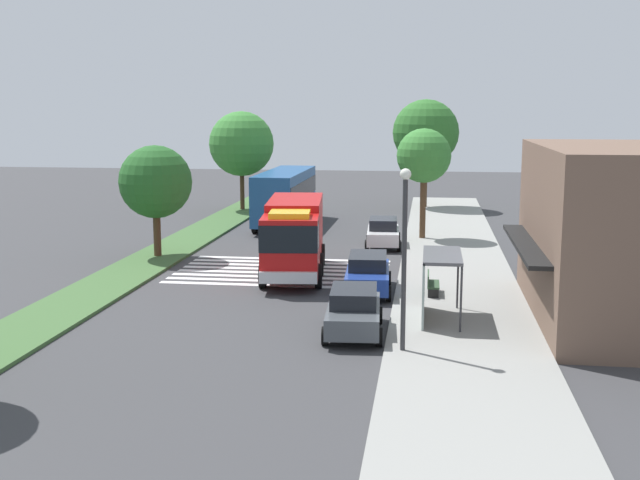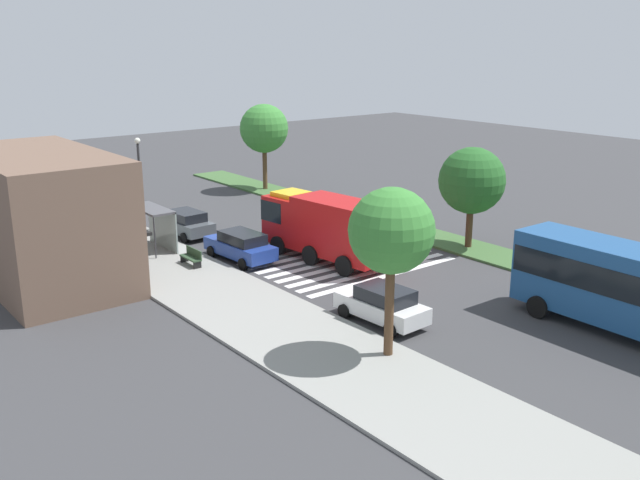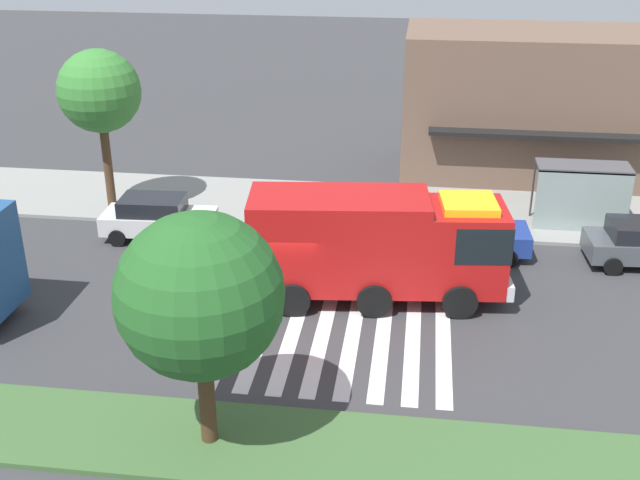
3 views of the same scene
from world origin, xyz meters
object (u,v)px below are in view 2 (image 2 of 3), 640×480
Objects in this scene: sidewalk_tree_west at (391,232)px; transit_bus at (636,287)px; parked_car_west at (382,304)px; street_lamp at (140,177)px; parked_car_east at (185,223)px; bench_near_shelter at (192,257)px; fire_truck at (323,225)px; bus_stop_shelter at (157,219)px; median_tree_west at (472,181)px; parked_car_mid at (241,246)px; median_tree_center at (264,129)px.

transit_bus is at bearing -117.26° from sidewalk_tree_west.
parked_car_west is 0.73× the size of street_lamp.
bench_near_shelter is (-5.90, 2.74, -0.25)m from parked_car_east.
parked_car_east is 21.08m from sidewalk_tree_west.
fire_truck reaches higher than bus_stop_shelter.
transit_bus is 13.46m from median_tree_west.
bench_near_shelter is at bearing 57.29° from fire_truck.
parked_car_west is 20.31m from street_lamp.
transit_bus is (-25.30, -7.02, 1.33)m from parked_car_east.
parked_car_west is 13.09m from median_tree_west.
street_lamp is (4.07, -0.95, 1.75)m from bus_stop_shelter.
parked_car_mid reaches higher than parked_car_west.
parked_car_east is 26.29m from transit_bus.
bus_stop_shelter is (4.55, 2.76, 1.04)m from parked_car_mid.
median_tree_center is at bearing 172.66° from transit_bus.
street_lamp is at bearing -6.65° from bench_near_shelter.
median_tree_west is (5.07, -11.63, 3.20)m from parked_car_west.
transit_bus is at bearing -174.43° from fire_truck.
parked_car_mid is 5.42m from bus_stop_shelter.
parked_car_east is at bearing -3.00° from parked_car_mid.
sidewalk_tree_west reaches higher than bus_stop_shelter.
street_lamp is at bearing -13.17° from bus_stop_shelter.
street_lamp is at bearing 36.25° from parked_car_east.
parked_car_mid is at bearing 48.00° from fire_truck.
median_tree_west is at bearing -60.73° from sidewalk_tree_west.
median_tree_west is (-10.89, -14.39, 2.16)m from bus_stop_shelter.
parked_car_west is (-8.73, 3.69, -1.15)m from fire_truck.
bus_stop_shelter reaches higher than bench_near_shelter.
fire_truck is 1.44× the size of street_lamp.
transit_bus reaches higher than parked_car_west.
median_tree_west is (-14.96, -13.44, 0.40)m from street_lamp.
parked_car_east is 6.51m from bench_near_shelter.
sidewalk_tree_west reaches higher than fire_truck.
transit_bus is 1.52× the size of median_tree_center.
fire_truck is 5.29× the size of bench_near_shelter.
parked_car_mid is 20.15m from transit_bus.
parked_car_west is at bearing 177.00° from parked_car_mid.
street_lamp is at bearing 8.81° from parked_car_mid.
street_lamp is 20.12m from median_tree_west.
bus_stop_shelter is 18.92m from sidewalk_tree_west.
transit_bus reaches higher than parked_car_east.
street_lamp reaches higher than transit_bus.
sidewalk_tree_west is at bearing 119.27° from median_tree_west.
bus_stop_shelter is at bearing 121.14° from parked_car_east.
fire_truck is at bearing -116.67° from bench_near_shelter.
parked_car_west is at bearing -167.08° from bench_near_shelter.
bench_near_shelter is at bearing 173.35° from street_lamp.
fire_truck is at bearing -154.07° from street_lamp.
median_tree_center is at bearing -41.12° from parked_car_mid.
bus_stop_shelter is at bearing 1.70° from sidewalk_tree_west.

